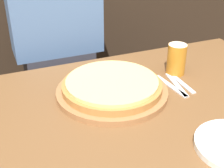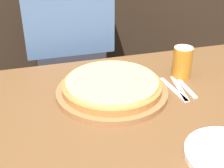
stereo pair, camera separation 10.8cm
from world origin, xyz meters
name	(u,v)px [view 1 (the left image)]	position (x,y,z in m)	size (l,w,h in m)	color
pizza_on_board	(112,88)	(-0.05, 0.12, 0.74)	(0.39, 0.39, 0.06)	#99663D
beer_glass	(177,58)	(0.25, 0.17, 0.78)	(0.07, 0.07, 0.12)	#B7701E
fork	(171,86)	(0.17, 0.08, 0.72)	(0.03, 0.18, 0.00)	silver
dinner_knife	(176,85)	(0.20, 0.08, 0.72)	(0.05, 0.18, 0.00)	silver
spoon	(182,83)	(0.22, 0.08, 0.72)	(0.02, 0.15, 0.00)	silver
diner_person	(59,63)	(-0.12, 0.63, 0.63)	(0.40, 0.20, 1.30)	#33333D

